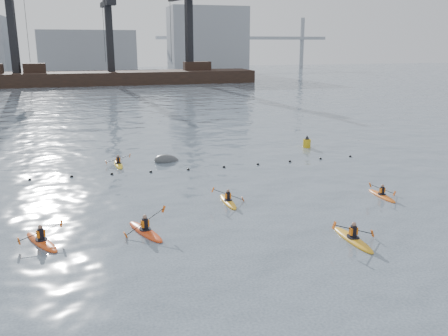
# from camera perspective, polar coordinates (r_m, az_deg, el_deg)

# --- Properties ---
(ground) EXTENTS (400.00, 400.00, 0.00)m
(ground) POSITION_cam_1_polar(r_m,az_deg,el_deg) (18.31, 7.70, -18.10)
(ground) COLOR #3C4657
(ground) RESTS_ON ground
(float_line) EXTENTS (33.24, 0.73, 0.24)m
(float_line) POSITION_cam_1_polar(r_m,az_deg,el_deg) (38.30, -6.60, -0.27)
(float_line) COLOR black
(float_line) RESTS_ON ground
(barge_pier) EXTENTS (72.00, 19.30, 29.50)m
(barge_pier) POSITION_cam_1_polar(r_m,az_deg,el_deg) (124.40, -13.44, 10.67)
(barge_pier) COLOR black
(barge_pier) RESTS_ON ground
(skyline) EXTENTS (141.00, 28.00, 22.00)m
(skyline) POSITION_cam_1_polar(r_m,az_deg,el_deg) (164.49, -13.50, 14.14)
(skyline) COLOR gray
(skyline) RESTS_ON ground
(kayaker_0) EXTENTS (2.42, 3.65, 1.42)m
(kayaker_0) POSITION_cam_1_polar(r_m,az_deg,el_deg) (26.13, -9.44, -7.44)
(kayaker_0) COLOR red
(kayaker_0) RESTS_ON ground
(kayaker_1) EXTENTS (2.48, 3.62, 1.31)m
(kayaker_1) POSITION_cam_1_polar(r_m,az_deg,el_deg) (25.67, 15.25, -8.20)
(kayaker_1) COLOR orange
(kayaker_1) RESTS_ON ground
(kayaker_2) EXTENTS (2.20, 3.41, 1.11)m
(kayaker_2) POSITION_cam_1_polar(r_m,az_deg,el_deg) (26.25, -21.10, -8.19)
(kayaker_2) COLOR #D04613
(kayaker_2) RESTS_ON ground
(kayaker_3) EXTENTS (2.18, 3.13, 1.22)m
(kayaker_3) POSITION_cam_1_polar(r_m,az_deg,el_deg) (30.48, 0.49, -4.00)
(kayaker_3) COLOR gold
(kayaker_3) RESTS_ON ground
(kayaker_4) EXTENTS (2.08, 3.01, 1.15)m
(kayaker_4) POSITION_cam_1_polar(r_m,az_deg,el_deg) (33.35, 18.46, -3.12)
(kayaker_4) COLOR orange
(kayaker_4) RESTS_ON ground
(kayaker_5) EXTENTS (2.10, 3.12, 1.03)m
(kayaker_5) POSITION_cam_1_polar(r_m,az_deg,el_deg) (40.74, -12.59, 0.48)
(kayaker_5) COLOR yellow
(kayaker_5) RESTS_ON ground
(mooring_buoy) EXTENTS (2.84, 2.09, 1.64)m
(mooring_buoy) POSITION_cam_1_polar(r_m,az_deg,el_deg) (41.40, -6.89, 0.82)
(mooring_buoy) COLOR #3A3C3F
(mooring_buoy) RESTS_ON ground
(nav_buoy) EXTENTS (0.75, 0.75, 1.37)m
(nav_buoy) POSITION_cam_1_polar(r_m,az_deg,el_deg) (47.25, 9.93, 2.96)
(nav_buoy) COLOR gold
(nav_buoy) RESTS_ON ground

